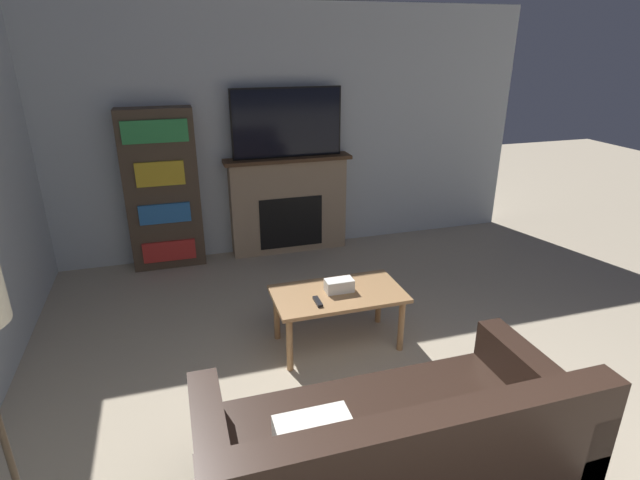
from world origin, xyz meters
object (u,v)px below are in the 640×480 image
object	(u,v)px
couch	(390,456)
bookshelf	(162,190)
fireplace	(289,204)
coffee_table	(338,299)
tv	(287,123)

from	to	relation	value
couch	bookshelf	size ratio (longest dim) A/B	1.16
fireplace	couch	bearing A→B (deg)	-95.01
couch	coffee_table	world-z (taller)	couch
couch	bookshelf	bearing A→B (deg)	106.74
tv	bookshelf	xyz separation A→B (m)	(-1.36, -0.00, -0.64)
tv	couch	world-z (taller)	tv
fireplace	tv	distance (m)	0.93
coffee_table	tv	bearing A→B (deg)	87.26
couch	fireplace	bearing A→B (deg)	84.99
fireplace	coffee_table	distance (m)	2.06
fireplace	coffee_table	size ratio (longest dim) A/B	1.39
fireplace	coffee_table	world-z (taller)	fireplace
tv	couch	bearing A→B (deg)	-95.04
couch	bookshelf	xyz separation A→B (m)	(-1.05, 3.50, 0.57)
tv	coffee_table	xyz separation A→B (m)	(-0.10, -2.03, -1.08)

